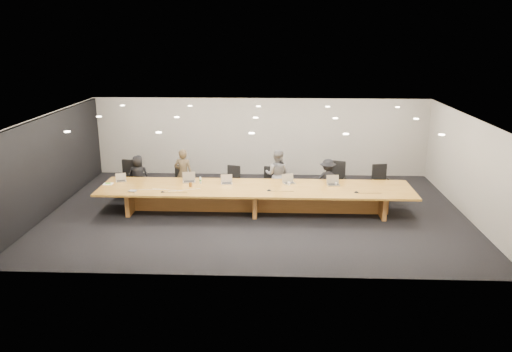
# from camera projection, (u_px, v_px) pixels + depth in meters

# --- Properties ---
(ground) EXTENTS (12.00, 12.00, 0.00)m
(ground) POSITION_uv_depth(u_px,v_px,m) (256.00, 212.00, 14.57)
(ground) COLOR black
(ground) RESTS_ON ground
(back_wall) EXTENTS (12.00, 0.02, 2.80)m
(back_wall) POSITION_uv_depth(u_px,v_px,m) (260.00, 137.00, 18.02)
(back_wall) COLOR beige
(back_wall) RESTS_ON ground
(left_wall_panel) EXTENTS (0.08, 7.84, 2.74)m
(left_wall_panel) POSITION_uv_depth(u_px,v_px,m) (51.00, 164.00, 14.42)
(left_wall_panel) COLOR black
(left_wall_panel) RESTS_ON ground
(conference_table) EXTENTS (9.00, 1.80, 0.75)m
(conference_table) POSITION_uv_depth(u_px,v_px,m) (256.00, 195.00, 14.43)
(conference_table) COLOR #9C6822
(conference_table) RESTS_ON ground
(chair_far_left) EXTENTS (0.66, 0.66, 1.16)m
(chair_far_left) POSITION_uv_depth(u_px,v_px,m) (127.00, 178.00, 15.82)
(chair_far_left) COLOR black
(chair_far_left) RESTS_ON ground
(chair_left) EXTENTS (0.64, 0.64, 1.00)m
(chair_left) POSITION_uv_depth(u_px,v_px,m) (178.00, 181.00, 15.79)
(chair_left) COLOR black
(chair_left) RESTS_ON ground
(chair_mid_left) EXTENTS (0.64, 0.64, 1.01)m
(chair_mid_left) POSITION_uv_depth(u_px,v_px,m) (232.00, 182.00, 15.72)
(chair_mid_left) COLOR black
(chair_mid_left) RESTS_ON ground
(chair_mid_right) EXTENTS (0.56, 0.56, 1.01)m
(chair_mid_right) POSITION_uv_depth(u_px,v_px,m) (270.00, 183.00, 15.62)
(chair_mid_right) COLOR black
(chair_mid_right) RESTS_ON ground
(chair_right) EXTENTS (0.77, 0.77, 1.19)m
(chair_right) POSITION_uv_depth(u_px,v_px,m) (336.00, 180.00, 15.60)
(chair_right) COLOR black
(chair_right) RESTS_ON ground
(chair_far_right) EXTENTS (0.67, 0.67, 1.12)m
(chair_far_right) POSITION_uv_depth(u_px,v_px,m) (381.00, 182.00, 15.47)
(chair_far_right) COLOR black
(chair_far_right) RESTS_ON ground
(person_a) EXTENTS (0.69, 0.49, 1.35)m
(person_a) POSITION_uv_depth(u_px,v_px,m) (138.00, 176.00, 15.74)
(person_a) COLOR black
(person_a) RESTS_ON ground
(person_b) EXTENTS (0.60, 0.41, 1.59)m
(person_b) POSITION_uv_depth(u_px,v_px,m) (183.00, 174.00, 15.57)
(person_b) COLOR #3A301F
(person_b) RESTS_ON ground
(person_c) EXTENTS (0.88, 0.76, 1.58)m
(person_c) POSITION_uv_depth(u_px,v_px,m) (277.00, 175.00, 15.48)
(person_c) COLOR #5F5F62
(person_c) RESTS_ON ground
(person_d) EXTENTS (0.89, 0.56, 1.32)m
(person_d) POSITION_uv_depth(u_px,v_px,m) (327.00, 180.00, 15.39)
(person_d) COLOR black
(person_d) RESTS_ON ground
(laptop_a) EXTENTS (0.35, 0.30, 0.24)m
(laptop_a) POSITION_uv_depth(u_px,v_px,m) (121.00, 178.00, 14.89)
(laptop_a) COLOR #C6B497
(laptop_a) RESTS_ON conference_table
(laptop_b) EXTENTS (0.42, 0.33, 0.29)m
(laptop_b) POSITION_uv_depth(u_px,v_px,m) (189.00, 177.00, 14.81)
(laptop_b) COLOR tan
(laptop_b) RESTS_ON conference_table
(laptop_c) EXTENTS (0.36, 0.28, 0.26)m
(laptop_c) POSITION_uv_depth(u_px,v_px,m) (227.00, 179.00, 14.66)
(laptop_c) COLOR #C8B499
(laptop_c) RESTS_ON conference_table
(laptop_d) EXTENTS (0.42, 0.36, 0.28)m
(laptop_d) POSITION_uv_depth(u_px,v_px,m) (289.00, 179.00, 14.67)
(laptop_d) COLOR #BBB18F
(laptop_d) RESTS_ON conference_table
(laptop_e) EXTENTS (0.38, 0.29, 0.28)m
(laptop_e) POSITION_uv_depth(u_px,v_px,m) (334.00, 180.00, 14.52)
(laptop_e) COLOR tan
(laptop_e) RESTS_ON conference_table
(water_bottle) EXTENTS (0.08, 0.08, 0.19)m
(water_bottle) POSITION_uv_depth(u_px,v_px,m) (200.00, 180.00, 14.70)
(water_bottle) COLOR silver
(water_bottle) RESTS_ON conference_table
(amber_mug) EXTENTS (0.10, 0.10, 0.11)m
(amber_mug) POSITION_uv_depth(u_px,v_px,m) (191.00, 185.00, 14.41)
(amber_mug) COLOR brown
(amber_mug) RESTS_ON conference_table
(paper_cup_near) EXTENTS (0.08, 0.08, 0.10)m
(paper_cup_near) POSITION_uv_depth(u_px,v_px,m) (289.00, 184.00, 14.54)
(paper_cup_near) COLOR silver
(paper_cup_near) RESTS_ON conference_table
(paper_cup_far) EXTENTS (0.08, 0.08, 0.08)m
(paper_cup_far) POSITION_uv_depth(u_px,v_px,m) (336.00, 184.00, 14.52)
(paper_cup_far) COLOR beige
(paper_cup_far) RESTS_ON conference_table
(notepad) EXTENTS (0.28, 0.23, 0.02)m
(notepad) POSITION_uv_depth(u_px,v_px,m) (108.00, 184.00, 14.64)
(notepad) COLOR white
(notepad) RESTS_ON conference_table
(lime_gadget) EXTENTS (0.15, 0.09, 0.02)m
(lime_gadget) POSITION_uv_depth(u_px,v_px,m) (108.00, 183.00, 14.63)
(lime_gadget) COLOR #57BB32
(lime_gadget) RESTS_ON notepad
(av_box) EXTENTS (0.23, 0.19, 0.03)m
(av_box) POSITION_uv_depth(u_px,v_px,m) (133.00, 191.00, 13.97)
(av_box) COLOR #A3A4A8
(av_box) RESTS_ON conference_table
(mic_left) EXTENTS (0.14, 0.14, 0.03)m
(mic_left) POSITION_uv_depth(u_px,v_px,m) (163.00, 192.00, 13.92)
(mic_left) COLOR black
(mic_left) RESTS_ON conference_table
(mic_center) EXTENTS (0.13, 0.13, 0.03)m
(mic_center) POSITION_uv_depth(u_px,v_px,m) (269.00, 190.00, 14.05)
(mic_center) COLOR black
(mic_center) RESTS_ON conference_table
(mic_right) EXTENTS (0.18, 0.18, 0.03)m
(mic_right) POSITION_uv_depth(u_px,v_px,m) (356.00, 192.00, 13.88)
(mic_right) COLOR black
(mic_right) RESTS_ON conference_table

